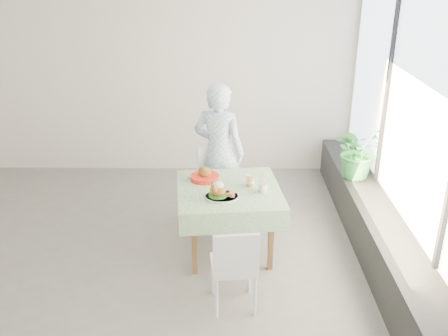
{
  "coord_description": "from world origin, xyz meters",
  "views": [
    {
      "loc": [
        1.24,
        -4.39,
        2.92
      ],
      "look_at": [
        1.19,
        0.27,
        0.95
      ],
      "focal_mm": 40.0,
      "sensor_mm": 36.0,
      "label": 1
    }
  ],
  "objects_px": {
    "cafe_table": "(229,213)",
    "juice_cup_orange": "(250,181)",
    "chair_far": "(220,199)",
    "main_dish": "(220,192)",
    "chair_near": "(234,281)",
    "diner": "(219,152)",
    "potted_plant": "(358,150)"
  },
  "relations": [
    {
      "from": "cafe_table",
      "to": "juice_cup_orange",
      "type": "height_order",
      "value": "juice_cup_orange"
    },
    {
      "from": "chair_far",
      "to": "main_dish",
      "type": "height_order",
      "value": "main_dish"
    },
    {
      "from": "chair_near",
      "to": "diner",
      "type": "distance_m",
      "value": 1.8
    },
    {
      "from": "main_dish",
      "to": "chair_near",
      "type": "bearing_deg",
      "value": -79.09
    },
    {
      "from": "chair_far",
      "to": "juice_cup_orange",
      "type": "distance_m",
      "value": 0.87
    },
    {
      "from": "cafe_table",
      "to": "juice_cup_orange",
      "type": "xyz_separation_m",
      "value": [
        0.22,
        0.06,
        0.34
      ]
    },
    {
      "from": "cafe_table",
      "to": "main_dish",
      "type": "bearing_deg",
      "value": -112.95
    },
    {
      "from": "diner",
      "to": "juice_cup_orange",
      "type": "relative_size",
      "value": 6.67
    },
    {
      "from": "cafe_table",
      "to": "potted_plant",
      "type": "bearing_deg",
      "value": 29.72
    },
    {
      "from": "cafe_table",
      "to": "chair_near",
      "type": "bearing_deg",
      "value": -87.12
    },
    {
      "from": "chair_far",
      "to": "potted_plant",
      "type": "height_order",
      "value": "potted_plant"
    },
    {
      "from": "cafe_table",
      "to": "chair_far",
      "type": "xyz_separation_m",
      "value": [
        -0.11,
        0.68,
        -0.18
      ]
    },
    {
      "from": "cafe_table",
      "to": "diner",
      "type": "bearing_deg",
      "value": 98.39
    },
    {
      "from": "potted_plant",
      "to": "main_dish",
      "type": "bearing_deg",
      "value": -146.17
    },
    {
      "from": "chair_near",
      "to": "diner",
      "type": "height_order",
      "value": "diner"
    },
    {
      "from": "potted_plant",
      "to": "diner",
      "type": "bearing_deg",
      "value": -177.19
    },
    {
      "from": "chair_far",
      "to": "chair_near",
      "type": "xyz_separation_m",
      "value": [
        0.15,
        -1.59,
        -0.02
      ]
    },
    {
      "from": "cafe_table",
      "to": "main_dish",
      "type": "distance_m",
      "value": 0.41
    },
    {
      "from": "diner",
      "to": "main_dish",
      "type": "relative_size",
      "value": 4.97
    },
    {
      "from": "chair_far",
      "to": "main_dish",
      "type": "bearing_deg",
      "value": -88.86
    },
    {
      "from": "chair_far",
      "to": "potted_plant",
      "type": "bearing_deg",
      "value": 6.74
    },
    {
      "from": "chair_far",
      "to": "potted_plant",
      "type": "relative_size",
      "value": 1.36
    },
    {
      "from": "diner",
      "to": "main_dish",
      "type": "height_order",
      "value": "diner"
    },
    {
      "from": "chair_far",
      "to": "potted_plant",
      "type": "xyz_separation_m",
      "value": [
        1.63,
        0.19,
        0.55
      ]
    },
    {
      "from": "main_dish",
      "to": "potted_plant",
      "type": "height_order",
      "value": "potted_plant"
    },
    {
      "from": "cafe_table",
      "to": "diner",
      "type": "relative_size",
      "value": 0.69
    },
    {
      "from": "chair_near",
      "to": "potted_plant",
      "type": "distance_m",
      "value": 2.39
    },
    {
      "from": "diner",
      "to": "potted_plant",
      "type": "distance_m",
      "value": 1.64
    },
    {
      "from": "main_dish",
      "to": "juice_cup_orange",
      "type": "xyz_separation_m",
      "value": [
        0.31,
        0.28,
        0.0
      ]
    },
    {
      "from": "diner",
      "to": "juice_cup_orange",
      "type": "xyz_separation_m",
      "value": [
        0.34,
        -0.72,
        -0.03
      ]
    },
    {
      "from": "diner",
      "to": "juice_cup_orange",
      "type": "height_order",
      "value": "diner"
    },
    {
      "from": "diner",
      "to": "potted_plant",
      "type": "xyz_separation_m",
      "value": [
        1.64,
        0.08,
        0.0
      ]
    }
  ]
}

